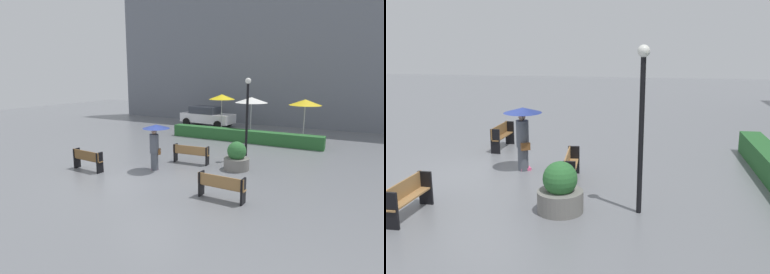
% 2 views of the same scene
% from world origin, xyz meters
% --- Properties ---
extents(ground_plane, '(60.00, 60.00, 0.00)m').
position_xyz_m(ground_plane, '(0.00, 0.00, 0.00)').
color(ground_plane, slate).
extents(bench_mid_center, '(1.74, 0.47, 0.84)m').
position_xyz_m(bench_mid_center, '(0.32, 2.69, 0.50)').
color(bench_mid_center, '#9E7242').
rests_on(bench_mid_center, ground).
extents(bench_near_left, '(1.57, 0.41, 0.87)m').
position_xyz_m(bench_near_left, '(-3.00, -0.37, 0.52)').
color(bench_near_left, brown).
rests_on(bench_near_left, ground).
extents(bench_near_right, '(1.62, 0.39, 0.84)m').
position_xyz_m(bench_near_right, '(3.26, -0.60, 0.50)').
color(bench_near_right, '#9E7242').
rests_on(bench_near_right, ground).
extents(pedestrian_with_umbrella, '(1.14, 1.14, 1.96)m').
position_xyz_m(pedestrian_with_umbrella, '(-0.52, 1.11, 1.36)').
color(pedestrian_with_umbrella, '#4C515B').
rests_on(pedestrian_with_umbrella, ground).
extents(planter_pot, '(1.09, 1.09, 1.22)m').
position_xyz_m(planter_pot, '(2.49, 2.81, 0.52)').
color(planter_pot, slate).
rests_on(planter_pot, ground).
extents(lamp_post, '(0.28, 0.28, 3.87)m').
position_xyz_m(lamp_post, '(2.28, 4.64, 2.38)').
color(lamp_post, black).
rests_on(lamp_post, ground).
extents(patio_umbrella_yellow, '(1.83, 1.83, 2.67)m').
position_xyz_m(patio_umbrella_yellow, '(-1.76, 10.99, 2.48)').
color(patio_umbrella_yellow, silver).
rests_on(patio_umbrella_yellow, ground).
extents(patio_umbrella_white, '(2.06, 2.06, 2.62)m').
position_xyz_m(patio_umbrella_white, '(0.77, 9.85, 2.44)').
color(patio_umbrella_white, silver).
rests_on(patio_umbrella_white, ground).
extents(patio_umbrella_yellow_far, '(1.89, 1.89, 2.58)m').
position_xyz_m(patio_umbrella_yellow_far, '(4.01, 10.13, 2.40)').
color(patio_umbrella_yellow_far, silver).
rests_on(patio_umbrella_yellow_far, ground).
extents(hedge_strip, '(9.35, 0.70, 0.73)m').
position_xyz_m(hedge_strip, '(0.76, 8.40, 0.36)').
color(hedge_strip, '#28602D').
rests_on(hedge_strip, ground).
extents(building_facade, '(28.00, 1.20, 11.48)m').
position_xyz_m(building_facade, '(0.00, 16.00, 5.74)').
color(building_facade, slate).
rests_on(building_facade, ground).
extents(parked_car, '(4.35, 2.29, 1.57)m').
position_xyz_m(parked_car, '(-3.77, 12.74, 0.82)').
color(parked_car, silver).
rests_on(parked_car, ground).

